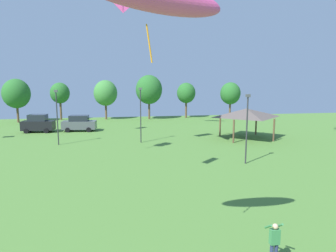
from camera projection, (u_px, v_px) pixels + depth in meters
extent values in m
cube|color=#3D844C|center=(275.00, 237.00, 11.03)|extent=(0.36, 0.20, 0.58)
sphere|color=#DBAD89|center=(275.00, 226.00, 10.98)|extent=(0.21, 0.21, 0.21)
cylinder|color=#3D844C|center=(268.00, 226.00, 11.04)|extent=(0.08, 0.47, 0.36)
cylinder|color=#3D844C|center=(279.00, 225.00, 11.11)|extent=(0.08, 0.47, 0.36)
cylinder|color=orange|center=(149.00, 44.00, 9.62)|extent=(0.22, 0.06, 1.21)
cube|color=black|center=(38.00, 125.00, 40.09)|extent=(4.22, 2.12, 1.23)
cube|color=#1E232D|center=(38.00, 118.00, 39.94)|extent=(2.38, 1.83, 0.86)
cylinder|color=black|center=(46.00, 131.00, 39.41)|extent=(0.66, 0.27, 0.64)
cylinder|color=black|center=(50.00, 129.00, 41.18)|extent=(0.66, 0.27, 0.64)
cylinder|color=black|center=(26.00, 131.00, 39.18)|extent=(0.66, 0.27, 0.64)
cylinder|color=black|center=(31.00, 129.00, 40.95)|extent=(0.66, 0.27, 0.64)
cube|color=#4C5156|center=(79.00, 125.00, 40.92)|extent=(4.61, 2.16, 1.10)
cube|color=#1E232D|center=(79.00, 118.00, 40.78)|extent=(2.59, 1.84, 0.77)
cylinder|color=black|center=(89.00, 130.00, 40.24)|extent=(0.66, 0.27, 0.64)
cylinder|color=black|center=(91.00, 128.00, 41.99)|extent=(0.66, 0.27, 0.64)
cylinder|color=black|center=(68.00, 130.00, 40.00)|extent=(0.66, 0.27, 0.64)
cylinder|color=black|center=(71.00, 128.00, 41.76)|extent=(0.66, 0.27, 0.64)
cylinder|color=brown|center=(234.00, 131.00, 33.08)|extent=(0.20, 0.20, 2.60)
cylinder|color=brown|center=(274.00, 130.00, 33.89)|extent=(0.20, 0.20, 2.60)
cylinder|color=brown|center=(220.00, 126.00, 37.37)|extent=(0.20, 0.20, 2.60)
cylinder|color=brown|center=(256.00, 125.00, 38.19)|extent=(0.20, 0.20, 2.60)
pyramid|color=#564C47|center=(246.00, 113.00, 35.37)|extent=(6.23, 5.71, 1.00)
cylinder|color=#2D2D33|center=(57.00, 119.00, 31.77)|extent=(0.12, 0.12, 5.64)
cube|color=#4C4C51|center=(56.00, 91.00, 31.34)|extent=(0.36, 0.20, 0.24)
cylinder|color=#2D2D33|center=(247.00, 131.00, 24.44)|extent=(0.12, 0.12, 5.50)
cube|color=#4C4C51|center=(248.00, 96.00, 24.02)|extent=(0.36, 0.20, 0.24)
cylinder|color=#2D2D33|center=(141.00, 116.00, 33.01)|extent=(0.12, 0.12, 5.86)
cube|color=#4C4C51|center=(140.00, 89.00, 32.56)|extent=(0.36, 0.20, 0.24)
cylinder|color=brown|center=(18.00, 113.00, 49.63)|extent=(0.36, 0.36, 3.15)
ellipsoid|color=#286628|center=(16.00, 94.00, 49.15)|extent=(4.40, 4.40, 4.84)
cylinder|color=brown|center=(61.00, 110.00, 53.13)|extent=(0.36, 0.36, 3.51)
ellipsoid|color=#286628|center=(60.00, 93.00, 52.69)|extent=(3.33, 3.33, 3.66)
cylinder|color=brown|center=(106.00, 111.00, 53.82)|extent=(0.36, 0.36, 3.18)
ellipsoid|color=#3D7F38|center=(105.00, 93.00, 53.36)|extent=(4.15, 4.15, 4.57)
cylinder|color=brown|center=(149.00, 109.00, 54.08)|extent=(0.36, 0.36, 3.56)
ellipsoid|color=#286628|center=(149.00, 90.00, 53.56)|extent=(4.72, 4.72, 5.19)
cylinder|color=brown|center=(186.00, 109.00, 56.08)|extent=(0.36, 0.36, 3.37)
ellipsoid|color=#286628|center=(186.00, 93.00, 55.65)|extent=(3.45, 3.45, 3.79)
cylinder|color=brown|center=(230.00, 109.00, 56.24)|extent=(0.36, 0.36, 3.18)
ellipsoid|color=#286628|center=(230.00, 93.00, 55.80)|extent=(3.74, 3.74, 4.11)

